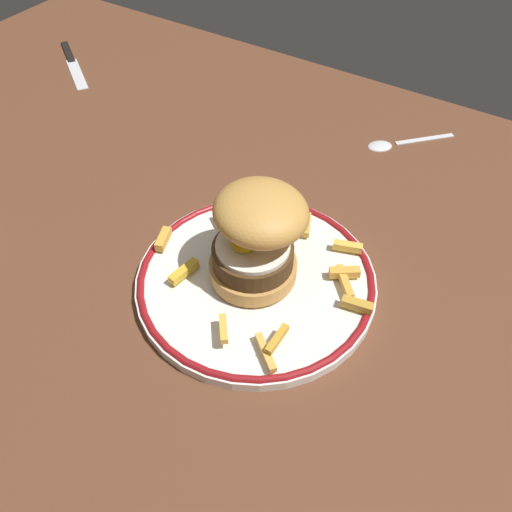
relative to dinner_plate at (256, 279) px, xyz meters
The scene contains 6 objects.
ground_plane 7.36cm from the dinner_plate, 143.04° to the right, with size 146.70×104.30×4.00cm, color brown.
dinner_plate is the anchor object (origin of this frame).
burger 6.18cm from the dinner_plate, 113.69° to the left, with size 13.10×12.96×10.77cm.
fries_pile 2.93cm from the dinner_plate, 82.82° to the left, with size 25.29×21.13×2.48cm.
knife 60.43cm from the dinner_plate, 154.94° to the left, with size 15.74×11.34×0.70cm.
spoon 32.32cm from the dinner_plate, 85.86° to the left, with size 10.45×10.76×0.90cm.
Camera 1 is at (25.01, -26.81, 44.33)cm, focal length 36.59 mm.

